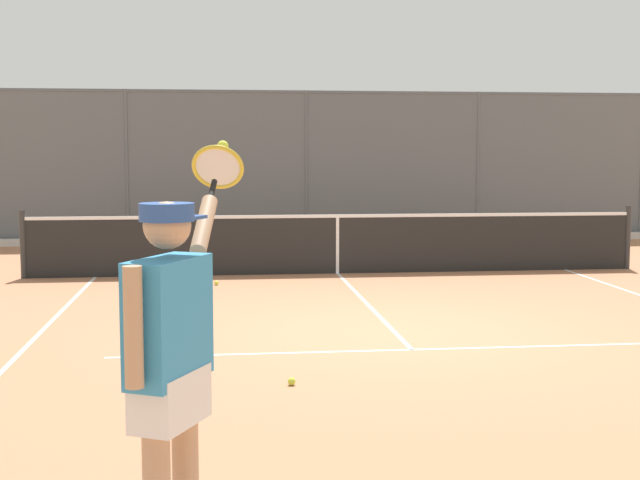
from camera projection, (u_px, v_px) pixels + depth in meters
name	position (u px, v px, depth m)	size (l,w,h in m)	color
ground_plane	(393.00, 331.00, 9.58)	(60.00, 60.00, 0.00)	#B27551
court_line_markings	(417.00, 355.00, 8.43)	(7.75, 10.09, 0.01)	white
fence_backdrop	(304.00, 170.00, 19.60)	(18.36, 1.37, 3.29)	#565B60
tennis_net	(337.00, 243.00, 14.09)	(9.96, 0.09, 1.07)	#2D2D2D
tennis_player	(170.00, 352.00, 4.08)	(0.60, 1.39, 2.03)	silver
tennis_ball_near_net	(292.00, 381.00, 7.35)	(0.07, 0.07, 0.07)	#C1D138
tennis_ball_by_sideline	(217.00, 283.00, 12.90)	(0.07, 0.07, 0.07)	#D6E042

